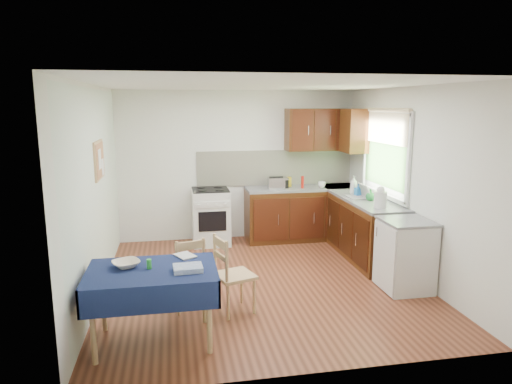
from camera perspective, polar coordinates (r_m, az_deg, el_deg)
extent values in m
plane|color=#512515|center=(6.05, 0.71, -11.14)|extent=(4.20, 4.20, 0.00)
cube|color=white|center=(5.61, 0.77, 13.26)|extent=(4.00, 4.20, 0.02)
cube|color=silver|center=(7.74, -2.27, 3.33)|extent=(4.00, 0.02, 2.50)
cube|color=silver|center=(3.71, 7.06, -5.12)|extent=(4.00, 0.02, 2.50)
cube|color=silver|center=(5.66, -19.52, -0.09)|extent=(0.02, 4.20, 2.50)
cube|color=silver|center=(6.39, 18.64, 1.15)|extent=(0.02, 4.20, 2.50)
cube|color=black|center=(7.82, 5.73, -2.75)|extent=(1.90, 0.60, 0.86)
cube|color=black|center=(7.00, 13.50, -4.65)|extent=(0.60, 1.70, 0.86)
cube|color=slate|center=(7.73, 5.79, 0.49)|extent=(1.90, 0.60, 0.04)
cube|color=slate|center=(6.89, 13.67, -1.04)|extent=(0.60, 1.70, 0.04)
cube|color=slate|center=(7.93, 10.31, 0.64)|extent=(0.60, 0.60, 0.04)
cube|color=white|center=(7.85, 2.45, 3.07)|extent=(2.70, 0.02, 0.60)
cube|color=black|center=(7.84, 8.15, 7.73)|extent=(1.20, 0.35, 0.70)
cube|color=black|center=(7.59, 12.25, 7.49)|extent=(0.35, 0.50, 0.70)
cube|color=silver|center=(7.54, -5.67, -3.11)|extent=(0.60, 0.60, 0.90)
cube|color=black|center=(7.45, -5.74, 0.29)|extent=(0.58, 0.58, 0.02)
cube|color=black|center=(7.25, -5.46, -3.68)|extent=(0.44, 0.01, 0.32)
cube|color=#305924|center=(6.96, 15.88, 4.14)|extent=(0.01, 1.40, 0.85)
cube|color=silver|center=(6.91, 16.05, 9.50)|extent=(0.04, 1.48, 0.06)
cube|color=silver|center=(7.04, 15.54, -0.31)|extent=(0.04, 1.48, 0.06)
cube|color=beige|center=(6.91, 15.84, 7.68)|extent=(0.02, 1.36, 0.44)
cube|color=silver|center=(5.97, 18.17, -7.65)|extent=(0.55, 0.58, 0.85)
cube|color=slate|center=(5.85, 18.43, -3.51)|extent=(0.58, 0.60, 0.03)
cube|color=tan|center=(5.90, -19.06, 3.80)|extent=(0.02, 0.62, 0.47)
cube|color=#AF6B49|center=(5.90, -18.91, 3.81)|extent=(0.01, 0.56, 0.41)
cube|color=white|center=(5.82, -18.94, 3.91)|extent=(0.00, 0.18, 0.24)
cube|color=white|center=(6.03, -18.60, 3.01)|extent=(0.00, 0.15, 0.20)
cube|color=#0D1337|center=(4.48, -12.88, -9.59)|extent=(1.18, 0.79, 0.03)
cube|color=#0D1337|center=(4.15, -13.03, -13.01)|extent=(1.22, 0.02, 0.26)
cube|color=#0D1337|center=(4.90, -12.64, -9.22)|extent=(1.22, 0.02, 0.26)
cube|color=#0D1337|center=(4.59, -20.45, -11.05)|extent=(0.02, 0.83, 0.26)
cube|color=#0D1337|center=(4.53, -5.10, -10.67)|extent=(0.02, 0.83, 0.26)
cylinder|color=tan|center=(4.39, -19.73, -15.62)|extent=(0.05, 0.05, 0.71)
cylinder|color=tan|center=(4.34, -5.86, -15.34)|extent=(0.05, 0.05, 0.71)
cylinder|color=tan|center=(4.96, -18.58, -12.43)|extent=(0.05, 0.05, 0.71)
cylinder|color=tan|center=(4.91, -6.47, -12.14)|extent=(0.05, 0.05, 0.71)
cube|color=tan|center=(5.25, -8.66, -10.09)|extent=(0.46, 0.46, 0.04)
cube|color=tan|center=(5.01, -8.20, -7.39)|extent=(0.33, 0.12, 0.26)
cylinder|color=tan|center=(5.50, -7.57, -11.29)|extent=(0.03, 0.03, 0.40)
cylinder|color=tan|center=(5.42, -10.63, -11.73)|extent=(0.03, 0.03, 0.40)
cylinder|color=tan|center=(5.24, -6.48, -12.43)|extent=(0.03, 0.03, 0.40)
cylinder|color=tan|center=(5.16, -9.70, -12.93)|extent=(0.03, 0.03, 0.40)
cube|color=tan|center=(5.10, -2.66, -10.40)|extent=(0.49, 0.49, 0.04)
cube|color=tan|center=(4.93, -4.46, -7.21)|extent=(0.13, 0.34, 0.28)
cylinder|color=tan|center=(5.12, -0.23, -12.85)|extent=(0.03, 0.03, 0.42)
cylinder|color=tan|center=(5.37, -1.83, -11.65)|extent=(0.03, 0.03, 0.42)
cylinder|color=tan|center=(4.99, -3.52, -13.51)|extent=(0.03, 0.03, 0.42)
cylinder|color=tan|center=(5.25, -4.98, -12.23)|extent=(0.03, 0.03, 0.42)
cube|color=silver|center=(7.49, 2.52, 1.10)|extent=(0.27, 0.17, 0.19)
cube|color=black|center=(7.48, 2.53, 1.88)|extent=(0.23, 0.02, 0.02)
cube|color=black|center=(7.64, 2.80, 1.09)|extent=(0.29, 0.26, 0.14)
cube|color=silver|center=(7.62, 2.81, 1.74)|extent=(0.29, 0.26, 0.03)
cylinder|color=#AF170E|center=(7.59, 5.83, 1.23)|extent=(0.05, 0.05, 0.20)
cube|color=yellow|center=(7.72, 3.95, 1.27)|extent=(0.13, 0.09, 0.16)
cube|color=gray|center=(6.98, 13.22, -0.62)|extent=(0.45, 0.34, 0.02)
cylinder|color=silver|center=(6.96, 13.25, 0.16)|extent=(0.06, 0.21, 0.21)
cylinder|color=silver|center=(6.37, 15.28, -0.91)|extent=(0.17, 0.17, 0.21)
sphere|color=silver|center=(6.35, 15.34, 0.22)|extent=(0.11, 0.11, 0.11)
imported|color=white|center=(7.71, 8.22, 0.94)|extent=(0.15, 0.15, 0.10)
imported|color=silver|center=(7.20, 12.10, 0.86)|extent=(0.13, 0.13, 0.29)
imported|color=blue|center=(7.06, 12.63, 0.24)|extent=(0.10, 0.10, 0.19)
imported|color=#238339|center=(6.79, 14.10, -0.34)|extent=(0.18, 0.18, 0.17)
imported|color=beige|center=(4.59, -15.93, -8.64)|extent=(0.33, 0.33, 0.06)
imported|color=white|center=(4.73, -9.72, -8.05)|extent=(0.25, 0.27, 0.02)
cylinder|color=green|center=(4.48, -13.22, -8.75)|extent=(0.05, 0.05, 0.09)
cube|color=#27468F|center=(4.37, -8.51, -9.41)|extent=(0.28, 0.23, 0.05)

